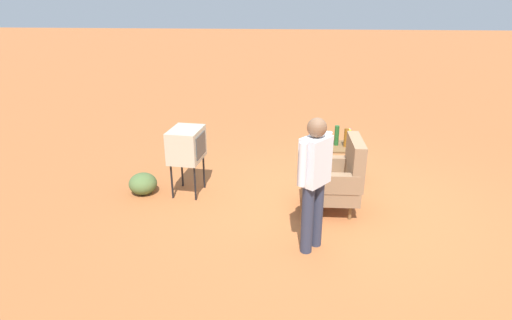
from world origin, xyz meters
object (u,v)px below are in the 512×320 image
(person_standing, at_px, (314,177))
(flower_vase, at_px, (349,136))
(soda_can_blue, at_px, (350,139))
(bottle_tall_amber, at_px, (346,138))
(tv_on_stand, at_px, (187,145))
(soda_can_red, at_px, (327,140))
(side_table, at_px, (341,151))
(bottle_wine_green, at_px, (337,135))
(armchair, at_px, (338,177))

(person_standing, bearing_deg, flower_vase, 162.27)
(soda_can_blue, xyz_separation_m, bottle_tall_amber, (0.22, -0.10, 0.09))
(tv_on_stand, relative_size, person_standing, 0.63)
(soda_can_red, bearing_deg, side_table, 67.04)
(tv_on_stand, height_order, bottle_wine_green, tv_on_stand)
(person_standing, height_order, flower_vase, person_standing)
(person_standing, xyz_separation_m, soda_can_red, (-2.11, 0.33, -0.26))
(tv_on_stand, bearing_deg, side_table, 104.57)
(side_table, height_order, flower_vase, flower_vase)
(side_table, height_order, tv_on_stand, tv_on_stand)
(person_standing, bearing_deg, soda_can_blue, 162.02)
(tv_on_stand, xyz_separation_m, bottle_tall_amber, (-0.58, 2.41, -0.02))
(tv_on_stand, height_order, soda_can_red, tv_on_stand)
(armchair, xyz_separation_m, bottle_wine_green, (-1.03, 0.07, 0.28))
(person_standing, xyz_separation_m, flower_vase, (-2.08, 0.67, -0.18))
(armchair, relative_size, flower_vase, 4.00)
(armchair, relative_size, person_standing, 0.65)
(side_table, xyz_separation_m, soda_can_red, (-0.09, -0.22, 0.15))
(side_table, height_order, bottle_tall_amber, bottle_tall_amber)
(soda_can_red, xyz_separation_m, flower_vase, (0.03, 0.34, 0.09))
(soda_can_red, relative_size, bottle_wine_green, 0.38)
(tv_on_stand, bearing_deg, flower_vase, 105.31)
(tv_on_stand, bearing_deg, soda_can_red, 108.21)
(armchair, bearing_deg, tv_on_stand, -100.04)
(flower_vase, bearing_deg, tv_on_stand, -74.69)
(bottle_wine_green, relative_size, flower_vase, 1.21)
(side_table, relative_size, soda_can_red, 5.03)
(bottle_tall_amber, bearing_deg, person_standing, -17.14)
(side_table, bearing_deg, armchair, -8.41)
(soda_can_red, bearing_deg, flower_vase, 85.52)
(armchair, height_order, bottle_wine_green, armchair)
(person_standing, distance_m, soda_can_red, 2.15)
(person_standing, relative_size, soda_can_blue, 13.44)
(person_standing, height_order, bottle_tall_amber, person_standing)
(bottle_tall_amber, bearing_deg, bottle_wine_green, -113.87)
(armchair, xyz_separation_m, soda_can_red, (-1.09, -0.07, 0.18))
(person_standing, xyz_separation_m, bottle_tall_amber, (-1.99, 0.61, -0.17))
(soda_can_red, xyz_separation_m, soda_can_blue, (-0.09, 0.38, 0.00))
(bottle_wine_green, distance_m, flower_vase, 0.20)
(armchair, height_order, soda_can_red, armchair)
(tv_on_stand, distance_m, flower_vase, 2.56)
(person_standing, bearing_deg, bottle_tall_amber, 162.86)
(side_table, relative_size, bottle_tall_amber, 2.05)
(bottle_wine_green, bearing_deg, person_standing, -12.95)
(side_table, distance_m, tv_on_stand, 2.44)
(bottle_tall_amber, bearing_deg, soda_can_blue, 154.74)
(soda_can_red, distance_m, soda_can_blue, 0.39)
(armchair, relative_size, soda_can_red, 8.69)
(soda_can_blue, bearing_deg, tv_on_stand, -72.50)
(bottle_tall_amber, distance_m, flower_vase, 0.11)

